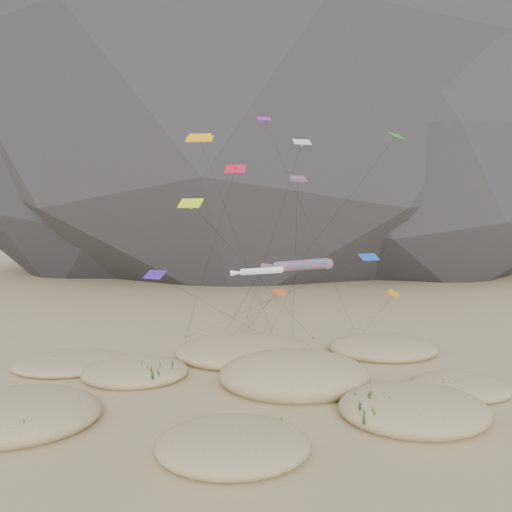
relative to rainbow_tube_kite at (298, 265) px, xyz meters
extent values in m
plane|color=#CCB789|center=(-4.30, -9.38, -11.33)|extent=(500.00, 500.00, 0.00)
ellipsoid|color=black|center=(3.70, 105.62, 48.67)|extent=(191.54, 147.29, 156.00)
ellipsoid|color=#2B2B30|center=(-41.30, 113.62, 32.67)|extent=(136.20, 127.83, 116.00)
ellipsoid|color=black|center=(51.70, 100.62, 26.67)|extent=(130.55, 126.41, 100.00)
ellipsoid|color=#CCB789|center=(-24.29, -13.45, -10.60)|extent=(13.14, 11.17, 3.25)
ellipsoid|color=#CCB789|center=(-7.20, -19.29, -10.76)|extent=(10.94, 9.30, 2.51)
ellipsoid|color=#CCB789|center=(7.58, -13.93, -10.59)|extent=(12.27, 10.43, 3.28)
ellipsoid|color=#CCB789|center=(-17.11, -2.05, -10.75)|extent=(10.93, 9.29, 2.57)
ellipsoid|color=#CCB789|center=(-1.05, -5.05, -10.38)|extent=(14.93, 12.69, 4.21)
ellipsoid|color=#CCB789|center=(14.44, -7.94, -10.87)|extent=(9.42, 8.00, 2.06)
ellipsoid|color=#CCB789|center=(-5.71, 5.32, -10.66)|extent=(16.58, 14.09, 2.99)
ellipsoid|color=#CCB789|center=(11.28, 6.16, -10.71)|extent=(13.17, 11.20, 2.77)
ellipsoid|color=#CCB789|center=(-25.20, 2.36, -10.91)|extent=(12.19, 10.36, 1.84)
ellipsoid|color=black|center=(-21.84, -16.47, -10.43)|extent=(2.44, 2.09, 0.73)
ellipsoid|color=black|center=(-20.20, -13.47, -10.53)|extent=(2.36, 2.02, 0.71)
ellipsoid|color=black|center=(-8.97, -20.26, -10.73)|extent=(2.51, 2.15, 0.75)
ellipsoid|color=black|center=(-4.48, -17.36, -10.83)|extent=(2.22, 1.90, 0.67)
ellipsoid|color=black|center=(4.30, -14.62, -10.33)|extent=(3.03, 2.60, 0.91)
ellipsoid|color=black|center=(3.71, -16.36, -10.53)|extent=(2.14, 1.83, 0.64)
ellipsoid|color=black|center=(-14.90, -4.35, -10.53)|extent=(3.28, 2.81, 0.98)
ellipsoid|color=black|center=(-14.20, -1.90, -10.63)|extent=(1.91, 1.63, 0.57)
ellipsoid|color=black|center=(-1.09, -4.67, -10.23)|extent=(3.57, 3.06, 1.07)
ellipsoid|color=black|center=(0.84, -2.64, -10.33)|extent=(2.44, 2.09, 0.73)
ellipsoid|color=black|center=(-3.80, -8.56, -10.43)|extent=(2.65, 2.27, 0.79)
ellipsoid|color=black|center=(12.80, -8.66, -10.73)|extent=(2.69, 2.30, 0.81)
ellipsoid|color=black|center=(-6.83, 6.20, -10.33)|extent=(3.46, 2.96, 1.04)
ellipsoid|color=black|center=(-4.77, 4.19, -10.43)|extent=(2.82, 2.41, 0.85)
ellipsoid|color=black|center=(10.73, 5.08, -10.63)|extent=(2.14, 1.83, 0.64)
ellipsoid|color=black|center=(8.75, 2.26, -10.73)|extent=(2.00, 1.71, 0.60)
ellipsoid|color=black|center=(-26.46, 2.08, -10.83)|extent=(2.17, 1.86, 0.65)
ellipsoid|color=black|center=(-24.81, 1.48, -10.93)|extent=(2.14, 1.83, 0.64)
cylinder|color=#3F2D1E|center=(-5.93, 14.11, -11.18)|extent=(0.08, 0.08, 0.30)
cylinder|color=#3F2D1E|center=(-3.46, 12.82, -11.18)|extent=(0.08, 0.08, 0.30)
cylinder|color=#3F2D1E|center=(-1.06, 11.27, -11.18)|extent=(0.08, 0.08, 0.30)
cylinder|color=#3F2D1E|center=(3.99, 13.60, -11.18)|extent=(0.08, 0.08, 0.30)
cylinder|color=#3F2D1E|center=(6.27, 11.33, -11.18)|extent=(0.08, 0.08, 0.30)
cylinder|color=#3F2D1E|center=(-7.35, 15.19, -11.18)|extent=(0.08, 0.08, 0.30)
cylinder|color=#3F2D1E|center=(10.09, 13.06, -11.18)|extent=(0.08, 0.08, 0.30)
cylinder|color=#3F2D1E|center=(-13.49, 15.17, -11.18)|extent=(0.08, 0.08, 0.30)
cylinder|color=#DB4317|center=(0.25, -0.14, 0.04)|extent=(5.87, 3.76, 1.71)
sphere|color=#DB4317|center=(2.89, -1.51, 0.27)|extent=(1.15, 1.15, 1.15)
cone|color=#DB4317|center=(-2.66, 1.38, -0.26)|extent=(2.65, 2.02, 1.23)
cylinder|color=black|center=(-0.84, 7.69, -5.65)|extent=(2.20, 15.67, 11.38)
cylinder|color=white|center=(-4.10, -0.32, -0.56)|extent=(4.38, 1.36, 0.98)
sphere|color=white|center=(-1.98, -0.66, -0.39)|extent=(0.72, 0.72, 0.72)
cone|color=white|center=(-6.43, 0.05, -0.77)|extent=(1.83, 0.89, 0.74)
cylinder|color=black|center=(-6.46, 5.80, -5.94)|extent=(4.75, 12.26, 10.79)
cube|color=yellow|center=(-10.66, 3.67, 13.90)|extent=(3.12, 1.60, 0.87)
cube|color=yellow|center=(-10.66, 3.67, 14.13)|extent=(2.64, 1.27, 0.85)
cylinder|color=black|center=(-5.97, 9.90, 1.29)|extent=(9.40, 12.49, 25.24)
cube|color=red|center=(0.09, 1.39, 9.25)|extent=(2.06, 1.21, 0.56)
cube|color=red|center=(0.09, 1.39, 9.42)|extent=(1.74, 0.99, 0.55)
cylinder|color=black|center=(0.69, 8.21, -1.04)|extent=(1.23, 13.66, 20.59)
cube|color=#451EAF|center=(-15.41, 0.76, -1.00)|extent=(2.65, 2.34, 0.84)
cube|color=#451EAF|center=(-15.41, 0.76, -1.15)|extent=(0.36, 0.35, 0.81)
cylinder|color=black|center=(-8.24, 6.01, -6.14)|extent=(14.37, 10.54, 10.30)
cube|color=red|center=(-6.74, -1.36, 10.08)|extent=(2.33, 1.49, 0.95)
cube|color=red|center=(-6.74, -1.36, 9.93)|extent=(0.33, 0.38, 0.71)
cylinder|color=black|center=(-10.11, 6.91, -0.60)|extent=(6.77, 16.55, 21.37)
cube|color=#E95515|center=(-2.27, -3.32, -2.43)|extent=(1.59, 1.63, 0.56)
cube|color=#E95515|center=(-2.27, -3.32, -2.58)|extent=(0.24, 0.24, 0.51)
cylinder|color=black|center=(-4.81, 5.94, -6.85)|extent=(5.11, 18.53, 8.87)
cube|color=blue|center=(7.71, 0.15, 0.85)|extent=(2.32, 1.68, 0.70)
cube|color=blue|center=(7.71, 0.15, 0.70)|extent=(0.29, 0.24, 0.72)
cylinder|color=black|center=(-2.89, 7.66, -5.22)|extent=(21.22, 15.05, 12.15)
cube|color=silver|center=(1.00, 4.82, 13.84)|extent=(2.24, 1.46, 0.77)
cube|color=silver|center=(1.00, 4.82, 13.69)|extent=(0.29, 0.27, 0.71)
cylinder|color=black|center=(-2.47, 9.46, 1.28)|extent=(6.97, 9.32, 25.13)
cube|color=purple|center=(-3.37, 5.19, 16.52)|extent=(1.70, 1.08, 0.56)
cube|color=purple|center=(-3.37, 5.19, 16.37)|extent=(0.21, 0.17, 0.56)
cylinder|color=black|center=(3.36, 9.12, 2.62)|extent=(13.48, 7.89, 27.81)
cube|color=#299E18|center=(10.75, 0.90, 13.98)|extent=(2.36, 2.33, 0.71)
cube|color=#299E18|center=(10.75, 0.90, 13.83)|extent=(0.31, 0.30, 0.75)
cylinder|color=black|center=(2.41, 7.50, 1.35)|extent=(16.71, 13.23, 25.28)
cube|color=#CEF519|center=(-11.37, -1.25, 6.57)|extent=(2.77, 2.05, 1.00)
cube|color=#CEF519|center=(-11.37, -1.25, 6.42)|extent=(0.39, 0.40, 0.84)
cylinder|color=black|center=(-3.69, 6.17, -2.35)|extent=(15.38, 14.87, 17.87)
cube|color=orange|center=(9.42, -3.19, -2.66)|extent=(1.84, 2.06, 0.64)
cube|color=orange|center=(9.42, -3.19, -2.81)|extent=(0.26, 0.28, 0.63)
cylinder|color=black|center=(9.75, 4.93, -6.97)|extent=(0.69, 16.26, 8.64)
camera|label=1|loc=(-7.41, -52.96, 4.73)|focal=35.00mm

